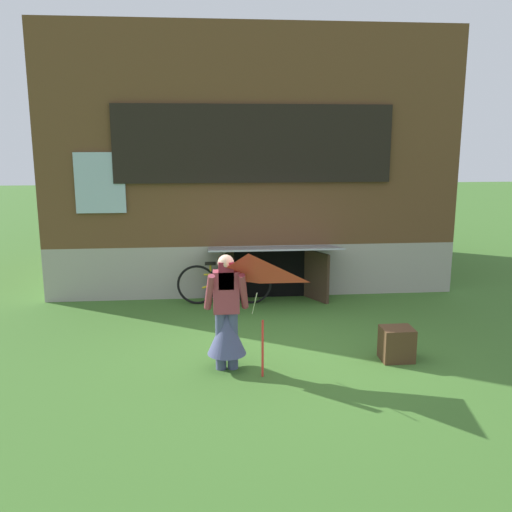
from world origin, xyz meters
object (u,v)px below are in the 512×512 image
Objects in this scene: person at (227,322)px; bicycle_yellow at (224,284)px; kite at (249,289)px; wooden_crate at (397,344)px.

person is 3.02m from bicycle_yellow.
wooden_crate is (2.12, 0.66, -1.03)m from kite.
person reaches higher than bicycle_yellow.
person is at bearing 113.45° from kite.
person reaches higher than wooden_crate.
kite is at bearing -83.65° from bicycle_yellow.
kite is at bearing -48.41° from person.
kite is 2.45m from wooden_crate.
bicycle_yellow is at bearing 92.69° from kite.
wooden_crate is at bearing 17.25° from kite.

